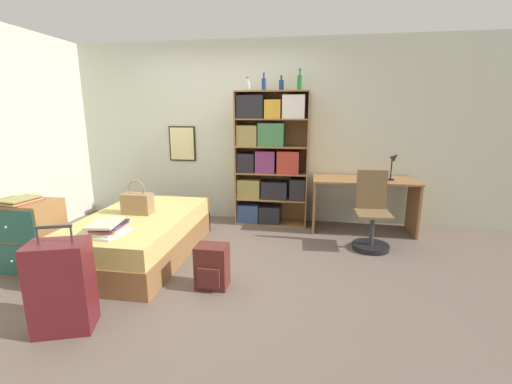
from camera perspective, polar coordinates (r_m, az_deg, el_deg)
The scene contains 17 objects.
ground_plane at distance 3.94m, azimuth -9.91°, elevation -10.96°, with size 14.00×14.00×0.00m, color #66564C.
wall_back at distance 5.19m, azimuth -4.65°, elevation 9.81°, with size 10.00×0.09×2.60m.
bed at distance 4.12m, azimuth -18.70°, elevation -6.84°, with size 1.09×1.87×0.48m.
handbag at distance 4.07m, azimuth -19.15°, elevation -1.74°, with size 0.32×0.17×0.38m.
book_stack_on_bed at distance 3.52m, azimuth -23.53°, elevation -5.54°, with size 0.34×0.40×0.12m.
suitcase at distance 2.98m, azimuth -29.63°, elevation -13.56°, with size 0.47×0.39×0.82m.
dresser at distance 4.21m, azimuth -33.83°, elevation -6.17°, with size 0.62×0.45×0.73m.
magazine_pile_on_dresser at distance 4.07m, azimuth -34.68°, elevation -1.16°, with size 0.32×0.37×0.05m.
bookcase at distance 4.87m, azimuth 2.04°, elevation 5.59°, with size 1.02×0.36×1.88m.
bottle_green at distance 4.95m, azimuth -1.43°, elevation 17.26°, with size 0.07×0.07×0.19m.
bottle_brown at distance 4.86m, azimuth 1.32°, elevation 17.55°, with size 0.06×0.06×0.24m.
bottle_clear at distance 4.88m, azimuth 4.24°, elevation 17.36°, with size 0.07×0.07×0.20m.
bottle_blue at distance 4.83m, azimuth 7.29°, elevation 17.69°, with size 0.07×0.07×0.28m.
desk at distance 4.86m, azimuth 17.45°, elevation -0.30°, with size 1.35×0.60×0.73m.
desk_lamp at distance 4.83m, azimuth 21.98°, elevation 4.73°, with size 0.15×0.10×0.37m.
desk_chair at distance 4.32m, azimuth 18.67°, elevation -4.94°, with size 0.43×0.43×0.93m.
backpack at distance 3.27m, azimuth -7.34°, elevation -12.23°, with size 0.29×0.25×0.41m.
Camera 1 is at (1.21, -3.40, 1.60)m, focal length 24.00 mm.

